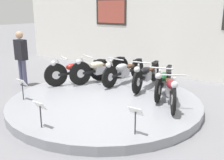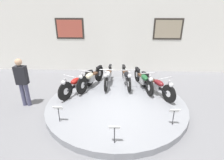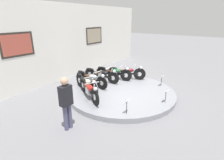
% 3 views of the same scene
% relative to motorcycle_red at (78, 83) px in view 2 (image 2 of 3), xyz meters
% --- Properties ---
extents(ground_plane, '(60.00, 60.00, 0.00)m').
position_rel_motorcycle_red_xyz_m(ground_plane, '(1.43, -0.60, -0.58)').
color(ground_plane, slate).
extents(display_platform, '(4.61, 4.61, 0.19)m').
position_rel_motorcycle_red_xyz_m(display_platform, '(1.43, -0.60, -0.49)').
color(display_platform, gray).
rests_on(display_platform, ground_plane).
extents(back_wall, '(14.00, 0.22, 3.95)m').
position_rel_motorcycle_red_xyz_m(back_wall, '(1.43, 3.15, 1.39)').
color(back_wall, white).
rests_on(back_wall, ground_plane).
extents(motorcycle_red, '(0.96, 1.81, 0.80)m').
position_rel_motorcycle_red_xyz_m(motorcycle_red, '(0.00, 0.00, 0.00)').
color(motorcycle_red, black).
rests_on(motorcycle_red, display_platform).
extents(motorcycle_cream, '(0.79, 1.92, 0.82)m').
position_rel_motorcycle_red_xyz_m(motorcycle_cream, '(0.41, 0.52, 0.01)').
color(motorcycle_cream, black).
rests_on(motorcycle_cream, display_platform).
extents(motorcycle_silver, '(0.54, 1.97, 0.78)m').
position_rel_motorcycle_red_xyz_m(motorcycle_silver, '(1.06, 0.81, -0.02)').
color(motorcycle_silver, black).
rests_on(motorcycle_silver, display_platform).
extents(motorcycle_black, '(0.54, 1.95, 0.78)m').
position_rel_motorcycle_red_xyz_m(motorcycle_black, '(1.80, 0.81, -0.02)').
color(motorcycle_black, black).
rests_on(motorcycle_black, display_platform).
extents(motorcycle_green, '(0.62, 1.92, 0.78)m').
position_rel_motorcycle_red_xyz_m(motorcycle_green, '(2.46, 0.52, -0.02)').
color(motorcycle_green, black).
rests_on(motorcycle_green, display_platform).
extents(motorcycle_maroon, '(0.97, 1.77, 0.79)m').
position_rel_motorcycle_red_xyz_m(motorcycle_maroon, '(2.87, -0.00, -0.01)').
color(motorcycle_maroon, black).
rests_on(motorcycle_maroon, display_platform).
extents(info_placard_front_left, '(0.26, 0.11, 0.51)m').
position_rel_motorcycle_red_xyz_m(info_placard_front_left, '(-0.12, -1.80, -0.02)').
color(info_placard_front_left, '#333338').
rests_on(info_placard_front_left, display_platform).
extents(info_placard_front_centre, '(0.26, 0.11, 0.51)m').
position_rel_motorcycle_red_xyz_m(info_placard_front_centre, '(1.43, -2.56, -0.02)').
color(info_placard_front_centre, '#333338').
rests_on(info_placard_front_centre, display_platform).
extents(info_placard_front_right, '(0.26, 0.11, 0.51)m').
position_rel_motorcycle_red_xyz_m(info_placard_front_right, '(2.98, -1.80, -0.02)').
color(info_placard_front_right, '#333338').
rests_on(info_placard_front_right, display_platform).
extents(visitor_standing, '(0.36, 0.22, 1.66)m').
position_rel_motorcycle_red_xyz_m(visitor_standing, '(-1.65, -0.66, 0.36)').
color(visitor_standing, '#4C4C6B').
rests_on(visitor_standing, ground_plane).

